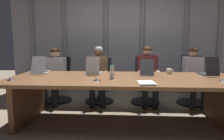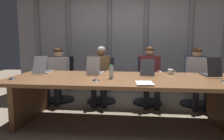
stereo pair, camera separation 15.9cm
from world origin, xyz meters
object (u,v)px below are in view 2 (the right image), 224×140
object	(u,v)px
person_center	(150,72)
spiral_notepad	(144,83)
laptop_right_mid	(210,72)
person_left_end	(57,71)
laptop_left_mid	(95,70)
water_bottle_primary	(111,72)
conference_mic_right_side	(12,78)
office_chair_left_mid	(102,85)
laptop_left_end	(43,70)
office_chair_center	(148,86)
laptop_center	(148,72)
office_chair_right_mid	(195,86)
office_chair_left_end	(61,84)
conference_mic_left_side	(96,79)
coffee_mug_near	(171,72)
person_left_mid	(101,72)
person_right_mid	(197,74)

from	to	relation	value
person_center	spiral_notepad	xyz separation A→B (m)	(-0.17, -1.43, 0.06)
laptop_right_mid	person_left_end	world-z (taller)	person_left_end
laptop_left_mid	laptop_right_mid	bearing A→B (deg)	-85.34
water_bottle_primary	conference_mic_right_side	size ratio (longest dim) A/B	1.93
laptop_right_mid	spiral_notepad	size ratio (longest dim) A/B	1.33
person_left_end	laptop_right_mid	bearing A→B (deg)	79.07
office_chair_left_mid	conference_mic_right_side	bearing A→B (deg)	-31.91
person_center	spiral_notepad	size ratio (longest dim) A/B	3.61
laptop_left_end	office_chair_center	xyz separation A→B (m)	(1.89, 0.80, -0.42)
laptop_center	office_chair_right_mid	size ratio (longest dim) A/B	0.49
office_chair_center	office_chair_right_mid	bearing A→B (deg)	91.71
spiral_notepad	laptop_left_mid	bearing A→B (deg)	129.90
office_chair_left_end	office_chair_right_mid	distance (m)	2.82
conference_mic_left_side	spiral_notepad	bearing A→B (deg)	-14.41
coffee_mug_near	conference_mic_right_side	distance (m)	2.52
person_center	conference_mic_left_side	xyz separation A→B (m)	(-0.85, -1.26, 0.07)
conference_mic_right_side	person_left_mid	bearing A→B (deg)	49.63
laptop_right_mid	spiral_notepad	distance (m)	1.33
laptop_left_end	office_chair_right_mid	xyz separation A→B (m)	(2.84, 0.80, -0.41)
laptop_left_mid	office_chair_left_end	world-z (taller)	laptop_left_mid
office_chair_center	coffee_mug_near	world-z (taller)	office_chair_center
laptop_left_mid	person_center	bearing A→B (deg)	-51.57
conference_mic_right_side	office_chair_right_mid	bearing A→B (deg)	25.84
laptop_left_end	person_left_mid	bearing A→B (deg)	-62.26
conference_mic_left_side	laptop_left_end	bearing A→B (deg)	149.95
laptop_left_mid	person_left_mid	distance (m)	0.65
office_chair_center	laptop_left_end	bearing A→B (deg)	-65.54
person_left_mid	coffee_mug_near	size ratio (longest dim) A/B	8.73
water_bottle_primary	spiral_notepad	xyz separation A→B (m)	(0.48, -0.37, -0.09)
laptop_center	office_chair_left_mid	distance (m)	1.29
laptop_right_mid	office_chair_right_mid	size ratio (longest dim) A/B	0.44
laptop_center	office_chair_left_end	bearing A→B (deg)	73.60
laptop_left_end	laptop_right_mid	xyz separation A→B (m)	(2.83, -0.02, 0.00)
laptop_right_mid	office_chair_right_mid	world-z (taller)	laptop_right_mid
office_chair_center	office_chair_left_mid	bearing A→B (deg)	-88.28
office_chair_left_mid	person_left_end	world-z (taller)	person_left_end
person_right_mid	coffee_mug_near	bearing A→B (deg)	-50.59
person_center	coffee_mug_near	size ratio (longest dim) A/B	8.73
office_chair_center	person_left_end	distance (m)	1.91
coffee_mug_near	office_chair_left_mid	bearing A→B (deg)	151.62
laptop_left_mid	conference_mic_left_side	xyz separation A→B (m)	(0.13, -0.61, -0.04)
conference_mic_left_side	laptop_center	bearing A→B (deg)	37.47
person_center	laptop_right_mid	bearing A→B (deg)	49.38
laptop_center	office_chair_right_mid	bearing A→B (deg)	-42.77
office_chair_center	person_left_mid	xyz separation A→B (m)	(-0.96, -0.16, 0.31)
person_right_mid	conference_mic_left_side	size ratio (longest dim) A/B	10.51
laptop_left_end	conference_mic_left_side	xyz separation A→B (m)	(1.07, -0.62, -0.04)
office_chair_left_end	water_bottle_primary	distance (m)	1.80
office_chair_right_mid	spiral_notepad	bearing A→B (deg)	-25.82
laptop_left_mid	laptop_center	bearing A→B (deg)	-86.24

